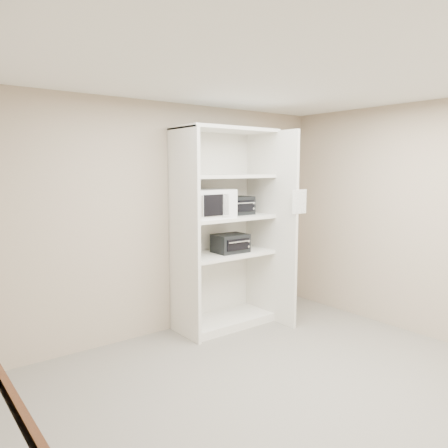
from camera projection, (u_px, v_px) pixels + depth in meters
floor at (289, 396)px, 3.76m from camera, size 4.50×4.00×0.01m
ceiling at (296, 71)px, 3.41m from camera, size 4.50×4.00×0.01m
wall_back at (168, 219)px, 5.16m from camera, size 4.50×0.02×2.70m
wall_right at (430, 221)px, 4.95m from camera, size 0.02×4.00×2.70m
shelving_unit at (228, 235)px, 5.35m from camera, size 1.24×0.92×2.42m
microwave at (208, 204)px, 5.07m from camera, size 0.56×0.43×0.33m
toaster_oven_upper at (236, 206)px, 5.45m from camera, size 0.40×0.30×0.23m
toaster_oven_lower at (230, 243)px, 5.35m from camera, size 0.41×0.31×0.22m
paper_sign at (299, 202)px, 5.16m from camera, size 0.22×0.02×0.28m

